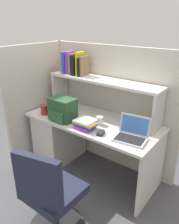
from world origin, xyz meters
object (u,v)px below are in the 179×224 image
Objects in this scene: paper_cup at (100,121)px; backpack at (62,110)px; snack_canister at (45,110)px; laptop at (132,134)px; computer_mouse at (101,133)px; office_chair at (51,201)px.

backpack is at bearing -159.73° from paper_cup.
snack_canister reaches higher than paper_cup.
laptop is 1.14× the size of backpack.
computer_mouse is (-0.29, -0.11, -0.03)m from laptop.
backpack is 0.32× the size of office_chair.
laptop is 2.83× the size of snack_canister.
backpack reaches higher than office_chair.
laptop is at bearing 5.97° from backpack.
backpack is 2.88× the size of computer_mouse.
office_chair is at bearing -109.78° from laptop.
backpack is 1.04m from office_chair.
backpack reaches higher than snack_canister.
laptop is at bearing -8.65° from paper_cup.
snack_canister is at bearing -174.90° from laptop.
snack_canister is (-0.71, -0.17, 0.01)m from paper_cup.
snack_canister is (-0.29, -0.01, -0.07)m from backpack.
office_chair is at bearing -81.51° from paper_cup.
laptop reaches higher than office_chair.
backpack is (-0.85, -0.09, 0.08)m from laptop.
computer_mouse is 0.86× the size of snack_canister.
backpack is 0.45m from paper_cup.
office_chair is (0.55, -0.74, -0.46)m from backpack.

